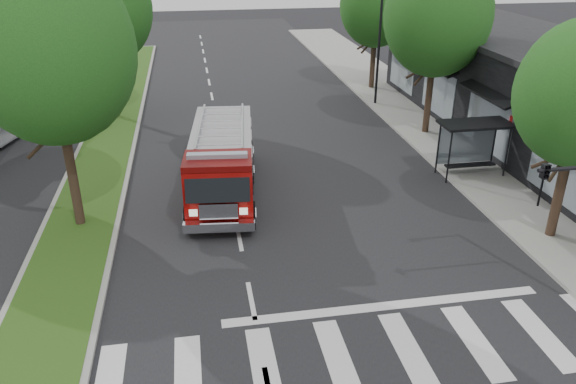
{
  "coord_description": "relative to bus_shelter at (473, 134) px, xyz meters",
  "views": [
    {
      "loc": [
        -1.36,
        -14.4,
        10.53
      ],
      "look_at": [
        1.85,
        3.9,
        1.8
      ],
      "focal_mm": 35.0,
      "sensor_mm": 36.0,
      "label": 1
    }
  ],
  "objects": [
    {
      "name": "fire_engine",
      "position": [
        -11.49,
        0.0,
        -0.58
      ],
      "size": [
        3.5,
        8.97,
        3.03
      ],
      "rotation": [
        0.0,
        0.0,
        -0.1
      ],
      "color": "#540504",
      "rests_on": "ground"
    },
    {
      "name": "tree_right_far",
      "position": [
        0.3,
        15.85,
        3.8
      ],
      "size": [
        5.0,
        5.0,
        8.73
      ],
      "color": "black",
      "rests_on": "ground"
    },
    {
      "name": "sidewalk_right",
      "position": [
        1.3,
        1.85,
        -1.96
      ],
      "size": [
        5.0,
        80.0,
        0.15
      ],
      "primitive_type": "cube",
      "color": "gray",
      "rests_on": "ground"
    },
    {
      "name": "bus_shelter",
      "position": [
        0.0,
        0.0,
        0.0
      ],
      "size": [
        3.2,
        1.6,
        2.61
      ],
      "color": "black",
      "rests_on": "ground"
    },
    {
      "name": "storefront_row",
      "position": [
        5.8,
        1.85,
        0.46
      ],
      "size": [
        8.0,
        30.0,
        5.0
      ],
      "primitive_type": "cube",
      "color": "black",
      "rests_on": "ground"
    },
    {
      "name": "streetlight_right_far",
      "position": [
        -0.85,
        11.85,
        2.44
      ],
      "size": [
        2.11,
        0.2,
        8.0
      ],
      "color": "black",
      "rests_on": "ground"
    },
    {
      "name": "tree_median_far",
      "position": [
        -17.2,
        11.85,
        4.45
      ],
      "size": [
        5.6,
        5.6,
        9.72
      ],
      "color": "black",
      "rests_on": "ground"
    },
    {
      "name": "median",
      "position": [
        -17.2,
        9.85,
        -1.96
      ],
      "size": [
        3.0,
        50.0,
        0.15
      ],
      "color": "gray",
      "rests_on": "ground"
    },
    {
      "name": "tree_right_mid",
      "position": [
        0.3,
        5.85,
        4.45
      ],
      "size": [
        5.6,
        5.6,
        9.72
      ],
      "color": "black",
      "rests_on": "ground"
    },
    {
      "name": "tree_median_near",
      "position": [
        -17.2,
        -2.15,
        4.77
      ],
      "size": [
        5.8,
        5.8,
        10.16
      ],
      "color": "black",
      "rests_on": "ground"
    },
    {
      "name": "ground",
      "position": [
        -11.2,
        -8.15,
        -2.04
      ],
      "size": [
        140.0,
        140.0,
        0.0
      ],
      "primitive_type": "plane",
      "color": "black",
      "rests_on": "ground"
    }
  ]
}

